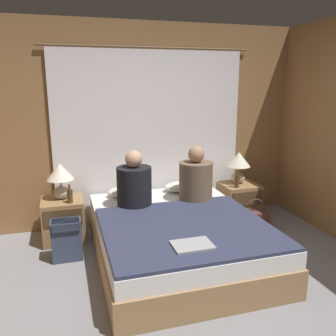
{
  "coord_description": "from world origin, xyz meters",
  "views": [
    {
      "loc": [
        -1.06,
        -2.27,
        1.8
      ],
      "look_at": [
        0.0,
        1.27,
        0.89
      ],
      "focal_mm": 38.0,
      "sensor_mm": 36.0,
      "label": 1
    }
  ],
  "objects_px": {
    "nightstand_left": "(64,220)",
    "backpack_on_floor": "(67,238)",
    "pillow_right": "(183,186)",
    "person_right_in_bed": "(196,179)",
    "lamp_left": "(60,176)",
    "nightstand_right": "(239,202)",
    "pillow_left": "(127,191)",
    "laptop_on_bed": "(192,245)",
    "lamp_right": "(239,163)",
    "person_left_in_bed": "(134,184)",
    "beer_bottle_on_right_stand": "(237,180)",
    "handbag_on_floor": "(254,220)",
    "beer_bottle_on_left_stand": "(70,196)",
    "bed": "(177,238)"
  },
  "relations": [
    {
      "from": "pillow_left",
      "to": "handbag_on_floor",
      "type": "relative_size",
      "value": 1.17
    },
    {
      "from": "nightstand_left",
      "to": "backpack_on_floor",
      "type": "relative_size",
      "value": 1.14
    },
    {
      "from": "lamp_left",
      "to": "handbag_on_floor",
      "type": "height_order",
      "value": "lamp_left"
    },
    {
      "from": "beer_bottle_on_left_stand",
      "to": "laptop_on_bed",
      "type": "height_order",
      "value": "beer_bottle_on_left_stand"
    },
    {
      "from": "backpack_on_floor",
      "to": "bed",
      "type": "bearing_deg",
      "value": -14.58
    },
    {
      "from": "nightstand_left",
      "to": "person_right_in_bed",
      "type": "height_order",
      "value": "person_right_in_bed"
    },
    {
      "from": "nightstand_left",
      "to": "backpack_on_floor",
      "type": "height_order",
      "value": "nightstand_left"
    },
    {
      "from": "pillow_right",
      "to": "backpack_on_floor",
      "type": "bearing_deg",
      "value": -158.94
    },
    {
      "from": "laptop_on_bed",
      "to": "lamp_right",
      "type": "bearing_deg",
      "value": 51.63
    },
    {
      "from": "lamp_right",
      "to": "handbag_on_floor",
      "type": "distance_m",
      "value": 0.77
    },
    {
      "from": "laptop_on_bed",
      "to": "backpack_on_floor",
      "type": "bearing_deg",
      "value": 135.29
    },
    {
      "from": "lamp_right",
      "to": "beer_bottle_on_left_stand",
      "type": "xyz_separation_m",
      "value": [
        -2.15,
        -0.18,
        -0.18
      ]
    },
    {
      "from": "lamp_right",
      "to": "person_right_in_bed",
      "type": "height_order",
      "value": "person_right_in_bed"
    },
    {
      "from": "nightstand_left",
      "to": "pillow_right",
      "type": "xyz_separation_m",
      "value": [
        1.47,
        0.07,
        0.26
      ]
    },
    {
      "from": "beer_bottle_on_left_stand",
      "to": "person_left_in_bed",
      "type": "bearing_deg",
      "value": -15.0
    },
    {
      "from": "bed",
      "to": "person_left_in_bed",
      "type": "height_order",
      "value": "person_left_in_bed"
    },
    {
      "from": "person_right_in_bed",
      "to": "handbag_on_floor",
      "type": "relative_size",
      "value": 1.56
    },
    {
      "from": "nightstand_left",
      "to": "laptop_on_bed",
      "type": "relative_size",
      "value": 1.47
    },
    {
      "from": "beer_bottle_on_left_stand",
      "to": "beer_bottle_on_right_stand",
      "type": "xyz_separation_m",
      "value": [
        2.04,
        0.0,
        0.01
      ]
    },
    {
      "from": "person_right_in_bed",
      "to": "beer_bottle_on_left_stand",
      "type": "height_order",
      "value": "person_right_in_bed"
    },
    {
      "from": "beer_bottle_on_right_stand",
      "to": "handbag_on_floor",
      "type": "height_order",
      "value": "beer_bottle_on_right_stand"
    },
    {
      "from": "nightstand_left",
      "to": "pillow_left",
      "type": "distance_m",
      "value": 0.81
    },
    {
      "from": "lamp_right",
      "to": "laptop_on_bed",
      "type": "xyz_separation_m",
      "value": [
        -1.21,
        -1.53,
        -0.27
      ]
    },
    {
      "from": "pillow_left",
      "to": "beer_bottle_on_right_stand",
      "type": "distance_m",
      "value": 1.38
    },
    {
      "from": "pillow_left",
      "to": "pillow_right",
      "type": "bearing_deg",
      "value": 0.0
    },
    {
      "from": "lamp_left",
      "to": "nightstand_right",
      "type": "bearing_deg",
      "value": -1.32
    },
    {
      "from": "pillow_right",
      "to": "handbag_on_floor",
      "type": "xyz_separation_m",
      "value": [
        0.77,
        -0.46,
        -0.37
      ]
    },
    {
      "from": "pillow_left",
      "to": "person_left_in_bed",
      "type": "relative_size",
      "value": 0.76
    },
    {
      "from": "nightstand_left",
      "to": "pillow_right",
      "type": "relative_size",
      "value": 1.01
    },
    {
      "from": "lamp_left",
      "to": "pillow_right",
      "type": "height_order",
      "value": "lamp_left"
    },
    {
      "from": "laptop_on_bed",
      "to": "lamp_left",
      "type": "bearing_deg",
      "value": 123.75
    },
    {
      "from": "person_right_in_bed",
      "to": "beer_bottle_on_right_stand",
      "type": "relative_size",
      "value": 2.71
    },
    {
      "from": "laptop_on_bed",
      "to": "backpack_on_floor",
      "type": "relative_size",
      "value": 0.78
    },
    {
      "from": "bed",
      "to": "laptop_on_bed",
      "type": "distance_m",
      "value": 0.76
    },
    {
      "from": "laptop_on_bed",
      "to": "nightstand_right",
      "type": "bearing_deg",
      "value": 50.67
    },
    {
      "from": "beer_bottle_on_right_stand",
      "to": "handbag_on_floor",
      "type": "xyz_separation_m",
      "value": [
        0.12,
        -0.26,
        -0.45
      ]
    },
    {
      "from": "lamp_right",
      "to": "beer_bottle_on_right_stand",
      "type": "height_order",
      "value": "lamp_right"
    },
    {
      "from": "pillow_right",
      "to": "person_right_in_bed",
      "type": "distance_m",
      "value": 0.43
    },
    {
      "from": "pillow_right",
      "to": "person_left_in_bed",
      "type": "relative_size",
      "value": 0.76
    },
    {
      "from": "pillow_left",
      "to": "person_right_in_bed",
      "type": "height_order",
      "value": "person_right_in_bed"
    },
    {
      "from": "pillow_right",
      "to": "beer_bottle_on_left_stand",
      "type": "relative_size",
      "value": 2.3
    },
    {
      "from": "lamp_left",
      "to": "bed",
      "type": "bearing_deg",
      "value": -36.47
    },
    {
      "from": "laptop_on_bed",
      "to": "pillow_right",
      "type": "bearing_deg",
      "value": 73.76
    },
    {
      "from": "nightstand_right",
      "to": "lamp_right",
      "type": "height_order",
      "value": "lamp_right"
    },
    {
      "from": "lamp_left",
      "to": "pillow_left",
      "type": "distance_m",
      "value": 0.8
    },
    {
      "from": "person_left_in_bed",
      "to": "person_right_in_bed",
      "type": "height_order",
      "value": "person_right_in_bed"
    },
    {
      "from": "nightstand_left",
      "to": "backpack_on_floor",
      "type": "xyz_separation_m",
      "value": [
        0.02,
        -0.49,
        -0.01
      ]
    },
    {
      "from": "person_left_in_bed",
      "to": "person_right_in_bed",
      "type": "relative_size",
      "value": 0.99
    },
    {
      "from": "bed",
      "to": "pillow_left",
      "type": "height_order",
      "value": "pillow_left"
    },
    {
      "from": "lamp_right",
      "to": "pillow_right",
      "type": "distance_m",
      "value": 0.8
    }
  ]
}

